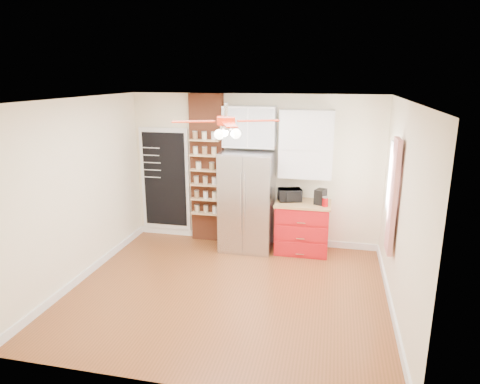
% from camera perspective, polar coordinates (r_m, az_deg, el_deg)
% --- Properties ---
extents(floor, '(4.50, 4.50, 0.00)m').
position_cam_1_polar(floor, '(6.32, -1.67, -13.06)').
color(floor, brown).
rests_on(floor, ground).
extents(ceiling, '(4.50, 4.50, 0.00)m').
position_cam_1_polar(ceiling, '(5.57, -1.89, 12.20)').
color(ceiling, white).
rests_on(ceiling, wall_back).
extents(wall_back, '(4.50, 0.02, 2.70)m').
position_cam_1_polar(wall_back, '(7.69, 1.88, 2.90)').
color(wall_back, '#FFF0CD').
rests_on(wall_back, floor).
extents(wall_front, '(4.50, 0.02, 2.70)m').
position_cam_1_polar(wall_front, '(4.01, -8.89, -9.19)').
color(wall_front, '#FFF0CD').
rests_on(wall_front, floor).
extents(wall_left, '(0.02, 4.00, 2.70)m').
position_cam_1_polar(wall_left, '(6.70, -20.78, 0.02)').
color(wall_left, '#FFF0CD').
rests_on(wall_left, floor).
extents(wall_right, '(0.02, 4.00, 2.70)m').
position_cam_1_polar(wall_right, '(5.70, 20.74, -2.55)').
color(wall_right, '#FFF0CD').
rests_on(wall_right, floor).
extents(chalkboard, '(0.95, 0.05, 1.95)m').
position_cam_1_polar(chalkboard, '(8.19, -9.96, 1.65)').
color(chalkboard, white).
rests_on(chalkboard, wall_back).
extents(brick_pillar, '(0.60, 0.16, 2.70)m').
position_cam_1_polar(brick_pillar, '(7.82, -4.37, 3.06)').
color(brick_pillar, brown).
rests_on(brick_pillar, floor).
extents(fridge, '(0.90, 0.70, 1.75)m').
position_cam_1_polar(fridge, '(7.47, 0.95, -1.23)').
color(fridge, silver).
rests_on(fridge, floor).
extents(upper_glass_cabinet, '(0.90, 0.35, 0.70)m').
position_cam_1_polar(upper_glass_cabinet, '(7.40, 1.30, 8.70)').
color(upper_glass_cabinet, white).
rests_on(upper_glass_cabinet, wall_back).
extents(red_cabinet, '(0.94, 0.64, 0.90)m').
position_cam_1_polar(red_cabinet, '(7.53, 8.29, -4.66)').
color(red_cabinet, red).
rests_on(red_cabinet, floor).
extents(upper_shelf_unit, '(0.90, 0.30, 1.15)m').
position_cam_1_polar(upper_shelf_unit, '(7.34, 8.82, 6.30)').
color(upper_shelf_unit, white).
rests_on(upper_shelf_unit, wall_back).
extents(window, '(0.04, 0.75, 1.05)m').
position_cam_1_polar(window, '(6.51, 19.69, 1.52)').
color(window, white).
rests_on(window, wall_right).
extents(curtain, '(0.06, 0.40, 1.55)m').
position_cam_1_polar(curtain, '(6.00, 19.73, -0.60)').
color(curtain, red).
rests_on(curtain, wall_right).
extents(ceiling_fan, '(1.40, 1.40, 0.44)m').
position_cam_1_polar(ceiling_fan, '(5.59, -1.87, 9.37)').
color(ceiling_fan, silver).
rests_on(ceiling_fan, ceiling).
extents(toaster_oven, '(0.45, 0.37, 0.22)m').
position_cam_1_polar(toaster_oven, '(7.42, 6.65, -0.38)').
color(toaster_oven, black).
rests_on(toaster_oven, red_cabinet).
extents(coffee_maker, '(0.22, 0.25, 0.26)m').
position_cam_1_polar(coffee_maker, '(7.32, 10.67, -0.61)').
color(coffee_maker, black).
rests_on(coffee_maker, red_cabinet).
extents(canister_left, '(0.11, 0.11, 0.15)m').
position_cam_1_polar(canister_left, '(7.21, 11.28, -1.33)').
color(canister_left, '#A6090C').
rests_on(canister_left, red_cabinet).
extents(canister_right, '(0.12, 0.12, 0.13)m').
position_cam_1_polar(canister_right, '(7.37, 10.76, -0.99)').
color(canister_right, red).
rests_on(canister_right, red_cabinet).
extents(pantry_jar_oats, '(0.12, 0.12, 0.13)m').
position_cam_1_polar(pantry_jar_oats, '(7.68, -5.55, 3.49)').
color(pantry_jar_oats, beige).
rests_on(pantry_jar_oats, brick_pillar).
extents(pantry_jar_beans, '(0.11, 0.11, 0.13)m').
position_cam_1_polar(pantry_jar_beans, '(7.61, -3.78, 3.41)').
color(pantry_jar_beans, olive).
rests_on(pantry_jar_beans, brick_pillar).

